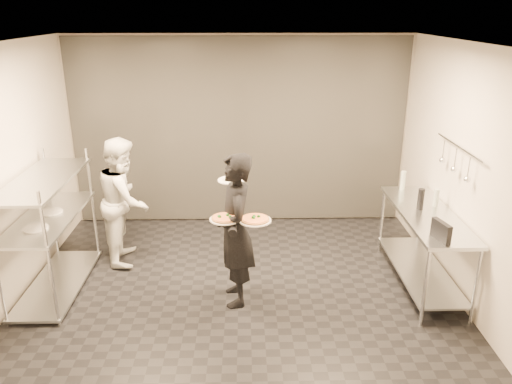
{
  "coord_description": "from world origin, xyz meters",
  "views": [
    {
      "loc": [
        0.09,
        -5.25,
        3.13
      ],
      "look_at": [
        0.21,
        0.24,
        1.1
      ],
      "focal_mm": 35.0,
      "sensor_mm": 36.0,
      "label": 1
    }
  ],
  "objects_px": {
    "pass_rack": "(50,228)",
    "waiter": "(235,231)",
    "pizza_plate_near": "(225,218)",
    "pizza_plate_far": "(255,219)",
    "salad_plate": "(231,179)",
    "bottle_dark": "(421,199)",
    "bottle_clear": "(436,198)",
    "prep_counter": "(424,236)",
    "bottle_green": "(403,180)",
    "pos_monitor": "(441,231)",
    "chef": "(124,200)"
  },
  "relations": [
    {
      "from": "pass_rack",
      "to": "waiter",
      "type": "height_order",
      "value": "waiter"
    },
    {
      "from": "pizza_plate_near",
      "to": "pizza_plate_far",
      "type": "xyz_separation_m",
      "value": [
        0.31,
        -0.04,
        0.0
      ]
    },
    {
      "from": "pass_rack",
      "to": "salad_plate",
      "type": "height_order",
      "value": "pass_rack"
    },
    {
      "from": "bottle_dark",
      "to": "waiter",
      "type": "bearing_deg",
      "value": -168.74
    },
    {
      "from": "bottle_clear",
      "to": "salad_plate",
      "type": "bearing_deg",
      "value": -174.83
    },
    {
      "from": "pass_rack",
      "to": "prep_counter",
      "type": "distance_m",
      "value": 4.33
    },
    {
      "from": "pizza_plate_far",
      "to": "salad_plate",
      "type": "xyz_separation_m",
      "value": [
        -0.25,
        0.5,
        0.28
      ]
    },
    {
      "from": "waiter",
      "to": "bottle_dark",
      "type": "relative_size",
      "value": 6.87
    },
    {
      "from": "waiter",
      "to": "bottle_green",
      "type": "relative_size",
      "value": 7.24
    },
    {
      "from": "pass_rack",
      "to": "salad_plate",
      "type": "xyz_separation_m",
      "value": [
        2.08,
        -0.01,
        0.59
      ]
    },
    {
      "from": "pass_rack",
      "to": "bottle_green",
      "type": "height_order",
      "value": "pass_rack"
    },
    {
      "from": "bottle_dark",
      "to": "pass_rack",
      "type": "bearing_deg",
      "value": -178.58
    },
    {
      "from": "pass_rack",
      "to": "prep_counter",
      "type": "bearing_deg",
      "value": 0.03
    },
    {
      "from": "prep_counter",
      "to": "pos_monitor",
      "type": "height_order",
      "value": "pos_monitor"
    },
    {
      "from": "waiter",
      "to": "pizza_plate_near",
      "type": "bearing_deg",
      "value": -42.07
    },
    {
      "from": "chef",
      "to": "bottle_green",
      "type": "relative_size",
      "value": 6.88
    },
    {
      "from": "prep_counter",
      "to": "pos_monitor",
      "type": "xyz_separation_m",
      "value": [
        -0.12,
        -0.72,
        0.39
      ]
    },
    {
      "from": "pass_rack",
      "to": "prep_counter",
      "type": "xyz_separation_m",
      "value": [
        4.33,
        0.0,
        -0.14
      ]
    },
    {
      "from": "pizza_plate_near",
      "to": "bottle_clear",
      "type": "xyz_separation_m",
      "value": [
        2.47,
        0.68,
        -0.05
      ]
    },
    {
      "from": "salad_plate",
      "to": "pos_monitor",
      "type": "relative_size",
      "value": 1.07
    },
    {
      "from": "chef",
      "to": "bottle_dark",
      "type": "distance_m",
      "value": 3.65
    },
    {
      "from": "salad_plate",
      "to": "bottle_dark",
      "type": "bearing_deg",
      "value": 3.11
    },
    {
      "from": "pos_monitor",
      "to": "pizza_plate_far",
      "type": "bearing_deg",
      "value": 160.32
    },
    {
      "from": "pizza_plate_far",
      "to": "bottle_green",
      "type": "bearing_deg",
      "value": 34.21
    },
    {
      "from": "chef",
      "to": "bottle_clear",
      "type": "distance_m",
      "value": 3.85
    },
    {
      "from": "pos_monitor",
      "to": "bottle_clear",
      "type": "bearing_deg",
      "value": 59.25
    },
    {
      "from": "bottle_dark",
      "to": "salad_plate",
      "type": "bearing_deg",
      "value": -176.89
    },
    {
      "from": "chef",
      "to": "bottle_clear",
      "type": "relative_size",
      "value": 7.87
    },
    {
      "from": "waiter",
      "to": "pass_rack",
      "type": "bearing_deg",
      "value": -106.21
    },
    {
      "from": "salad_plate",
      "to": "bottle_dark",
      "type": "relative_size",
      "value": 1.19
    },
    {
      "from": "pizza_plate_far",
      "to": "bottle_green",
      "type": "distance_m",
      "value": 2.35
    },
    {
      "from": "bottle_dark",
      "to": "bottle_green",
      "type": "bearing_deg",
      "value": 89.75
    },
    {
      "from": "pizza_plate_near",
      "to": "pizza_plate_far",
      "type": "bearing_deg",
      "value": -7.85
    },
    {
      "from": "pizza_plate_near",
      "to": "bottle_clear",
      "type": "bearing_deg",
      "value": 15.35
    },
    {
      "from": "pass_rack",
      "to": "waiter",
      "type": "distance_m",
      "value": 2.15
    },
    {
      "from": "waiter",
      "to": "chef",
      "type": "bearing_deg",
      "value": -133.94
    },
    {
      "from": "bottle_clear",
      "to": "bottle_green",
      "type": "bearing_deg",
      "value": 109.93
    },
    {
      "from": "pizza_plate_far",
      "to": "bottle_clear",
      "type": "xyz_separation_m",
      "value": [
        2.16,
        0.72,
        -0.05
      ]
    },
    {
      "from": "chef",
      "to": "pizza_plate_near",
      "type": "xyz_separation_m",
      "value": [
        1.33,
        -1.21,
        0.26
      ]
    },
    {
      "from": "chef",
      "to": "bottle_green",
      "type": "xyz_separation_m",
      "value": [
        3.59,
        0.07,
        0.22
      ]
    },
    {
      "from": "bottle_green",
      "to": "bottle_dark",
      "type": "distance_m",
      "value": 0.7
    },
    {
      "from": "chef",
      "to": "pass_rack",
      "type": "bearing_deg",
      "value": 131.83
    },
    {
      "from": "pizza_plate_near",
      "to": "chef",
      "type": "bearing_deg",
      "value": 137.82
    },
    {
      "from": "waiter",
      "to": "pos_monitor",
      "type": "xyz_separation_m",
      "value": [
        2.08,
        -0.4,
        0.16
      ]
    },
    {
      "from": "prep_counter",
      "to": "pass_rack",
      "type": "bearing_deg",
      "value": -179.97
    },
    {
      "from": "pass_rack",
      "to": "pizza_plate_near",
      "type": "distance_m",
      "value": 2.1
    },
    {
      "from": "pizza_plate_near",
      "to": "bottle_clear",
      "type": "distance_m",
      "value": 2.56
    },
    {
      "from": "pos_monitor",
      "to": "chef",
      "type": "bearing_deg",
      "value": 144.01
    },
    {
      "from": "waiter",
      "to": "pizza_plate_near",
      "type": "distance_m",
      "value": 0.28
    },
    {
      "from": "chef",
      "to": "salad_plate",
      "type": "relative_size",
      "value": 5.48
    }
  ]
}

